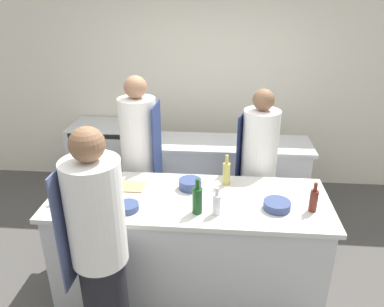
{
  "coord_description": "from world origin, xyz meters",
  "views": [
    {
      "loc": [
        0.26,
        -2.7,
        2.53
      ],
      "look_at": [
        0.0,
        0.35,
        1.16
      ],
      "focal_mm": 35.0,
      "sensor_mm": 36.0,
      "label": 1
    }
  ],
  "objects_px": {
    "bottle_wine": "(197,200)",
    "bowl_ceramic_blue": "(128,207)",
    "oven_range": "(105,156)",
    "bottle_vinegar": "(226,173)",
    "chef_at_stove": "(140,161)",
    "stockpot": "(149,129)",
    "chef_at_prep_near": "(99,250)",
    "chef_at_pass_far": "(257,172)",
    "bottle_cooking_oil": "(217,204)",
    "bowl_mixing_large": "(277,205)",
    "cup": "(103,208)",
    "bowl_prep_small": "(190,184)",
    "bottle_sauce": "(314,200)",
    "bottle_olive_oil": "(69,184)"
  },
  "relations": [
    {
      "from": "chef_at_pass_far",
      "to": "cup",
      "type": "distance_m",
      "value": 1.6
    },
    {
      "from": "bowl_mixing_large",
      "to": "bowl_prep_small",
      "type": "xyz_separation_m",
      "value": [
        -0.72,
        0.27,
        0.01
      ]
    },
    {
      "from": "chef_at_prep_near",
      "to": "bottle_cooking_oil",
      "type": "relative_size",
      "value": 7.77
    },
    {
      "from": "bottle_sauce",
      "to": "bowl_mixing_large",
      "type": "xyz_separation_m",
      "value": [
        -0.28,
        0.01,
        -0.07
      ]
    },
    {
      "from": "bowl_mixing_large",
      "to": "stockpot",
      "type": "bearing_deg",
      "value": 131.91
    },
    {
      "from": "chef_at_pass_far",
      "to": "bowl_mixing_large",
      "type": "xyz_separation_m",
      "value": [
        0.09,
        -0.78,
        0.1
      ]
    },
    {
      "from": "oven_range",
      "to": "chef_at_prep_near",
      "type": "xyz_separation_m",
      "value": [
        0.75,
        -2.46,
        0.44
      ]
    },
    {
      "from": "chef_at_prep_near",
      "to": "bottle_vinegar",
      "type": "height_order",
      "value": "chef_at_prep_near"
    },
    {
      "from": "chef_at_prep_near",
      "to": "chef_at_stove",
      "type": "xyz_separation_m",
      "value": [
        -0.02,
        1.42,
        -0.0
      ]
    },
    {
      "from": "bottle_olive_oil",
      "to": "bowl_ceramic_blue",
      "type": "distance_m",
      "value": 0.56
    },
    {
      "from": "bowl_prep_small",
      "to": "cup",
      "type": "bearing_deg",
      "value": -143.94
    },
    {
      "from": "oven_range",
      "to": "bottle_cooking_oil",
      "type": "height_order",
      "value": "bottle_cooking_oil"
    },
    {
      "from": "bottle_vinegar",
      "to": "bowl_prep_small",
      "type": "bearing_deg",
      "value": -162.15
    },
    {
      "from": "chef_at_prep_near",
      "to": "chef_at_pass_far",
      "type": "bearing_deg",
      "value": -38.43
    },
    {
      "from": "chef_at_prep_near",
      "to": "cup",
      "type": "height_order",
      "value": "chef_at_prep_near"
    },
    {
      "from": "oven_range",
      "to": "bottle_vinegar",
      "type": "xyz_separation_m",
      "value": [
        1.6,
        -1.49,
        0.57
      ]
    },
    {
      "from": "bottle_wine",
      "to": "bowl_ceramic_blue",
      "type": "relative_size",
      "value": 1.65
    },
    {
      "from": "chef_at_pass_far",
      "to": "bottle_wine",
      "type": "height_order",
      "value": "chef_at_pass_far"
    },
    {
      "from": "bottle_cooking_oil",
      "to": "bowl_mixing_large",
      "type": "bearing_deg",
      "value": 13.45
    },
    {
      "from": "bottle_olive_oil",
      "to": "cup",
      "type": "bearing_deg",
      "value": -32.61
    },
    {
      "from": "bowl_mixing_large",
      "to": "bottle_vinegar",
      "type": "bearing_deg",
      "value": 136.98
    },
    {
      "from": "bottle_cooking_oil",
      "to": "bottle_sauce",
      "type": "height_order",
      "value": "bottle_sauce"
    },
    {
      "from": "cup",
      "to": "stockpot",
      "type": "distance_m",
      "value": 1.64
    },
    {
      "from": "bottle_wine",
      "to": "bottle_vinegar",
      "type": "bearing_deg",
      "value": 64.97
    },
    {
      "from": "chef_at_stove",
      "to": "chef_at_pass_far",
      "type": "relative_size",
      "value": 1.05
    },
    {
      "from": "bottle_cooking_oil",
      "to": "bowl_ceramic_blue",
      "type": "relative_size",
      "value": 1.29
    },
    {
      "from": "bowl_ceramic_blue",
      "to": "bottle_sauce",
      "type": "bearing_deg",
      "value": 4.31
    },
    {
      "from": "oven_range",
      "to": "stockpot",
      "type": "relative_size",
      "value": 3.75
    },
    {
      "from": "bottle_sauce",
      "to": "bowl_prep_small",
      "type": "distance_m",
      "value": 1.03
    },
    {
      "from": "bottle_cooking_oil",
      "to": "stockpot",
      "type": "relative_size",
      "value": 0.95
    },
    {
      "from": "bottle_cooking_oil",
      "to": "bowl_ceramic_blue",
      "type": "distance_m",
      "value": 0.7
    },
    {
      "from": "bottle_cooking_oil",
      "to": "bowl_prep_small",
      "type": "xyz_separation_m",
      "value": [
        -0.24,
        0.39,
        -0.05
      ]
    },
    {
      "from": "chef_at_prep_near",
      "to": "chef_at_pass_far",
      "type": "height_order",
      "value": "chef_at_prep_near"
    },
    {
      "from": "chef_at_prep_near",
      "to": "stockpot",
      "type": "xyz_separation_m",
      "value": [
        -0.04,
        2.05,
        0.12
      ]
    },
    {
      "from": "chef_at_pass_far",
      "to": "bottle_sauce",
      "type": "height_order",
      "value": "chef_at_pass_far"
    },
    {
      "from": "cup",
      "to": "bowl_ceramic_blue",
      "type": "bearing_deg",
      "value": 22.98
    },
    {
      "from": "chef_at_stove",
      "to": "bottle_sauce",
      "type": "height_order",
      "value": "chef_at_stove"
    },
    {
      "from": "chef_at_stove",
      "to": "bowl_ceramic_blue",
      "type": "height_order",
      "value": "chef_at_stove"
    },
    {
      "from": "bottle_olive_oil",
      "to": "bottle_wine",
      "type": "distance_m",
      "value": 1.09
    },
    {
      "from": "chef_at_pass_far",
      "to": "cup",
      "type": "xyz_separation_m",
      "value": [
        -1.27,
        -0.97,
        0.12
      ]
    },
    {
      "from": "chef_at_stove",
      "to": "bottle_olive_oil",
      "type": "distance_m",
      "value": 0.91
    },
    {
      "from": "bottle_sauce",
      "to": "bowl_ceramic_blue",
      "type": "distance_m",
      "value": 1.46
    },
    {
      "from": "chef_at_pass_far",
      "to": "bottle_cooking_oil",
      "type": "height_order",
      "value": "chef_at_pass_far"
    },
    {
      "from": "bottle_cooking_oil",
      "to": "bowl_mixing_large",
      "type": "distance_m",
      "value": 0.49
    },
    {
      "from": "bottle_wine",
      "to": "bowl_ceramic_blue",
      "type": "height_order",
      "value": "bottle_wine"
    },
    {
      "from": "chef_at_prep_near",
      "to": "stockpot",
      "type": "distance_m",
      "value": 2.05
    },
    {
      "from": "chef_at_stove",
      "to": "stockpot",
      "type": "xyz_separation_m",
      "value": [
        -0.02,
        0.62,
        0.12
      ]
    },
    {
      "from": "bottle_vinegar",
      "to": "stockpot",
      "type": "relative_size",
      "value": 1.18
    },
    {
      "from": "bottle_wine",
      "to": "chef_at_prep_near",
      "type": "bearing_deg",
      "value": -142.17
    },
    {
      "from": "bottle_wine",
      "to": "bowl_prep_small",
      "type": "height_order",
      "value": "bottle_wine"
    }
  ]
}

